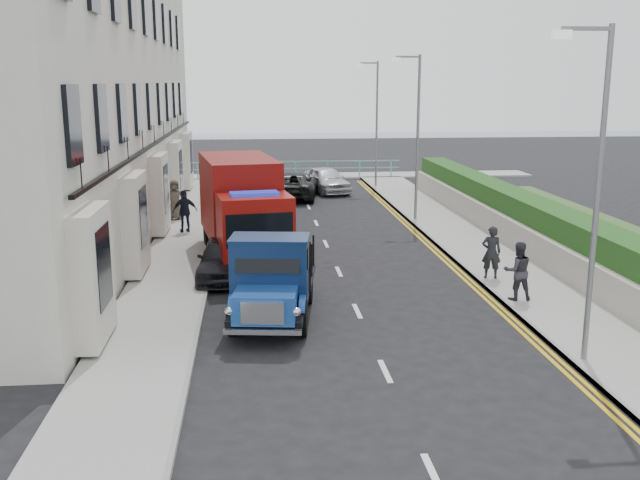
{
  "coord_description": "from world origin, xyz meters",
  "views": [
    {
      "loc": [
        -2.68,
        -15.7,
        5.9
      ],
      "look_at": [
        -0.75,
        4.42,
        1.4
      ],
      "focal_mm": 40.0,
      "sensor_mm": 36.0,
      "label": 1
    }
  ],
  "objects_px": {
    "bedford_lorry": "(271,285)",
    "parked_car_front": "(224,258)",
    "red_lorry": "(242,207)",
    "pedestrian_east_near": "(491,252)",
    "lamp_far": "(375,117)",
    "lamp_near": "(593,178)",
    "lamp_mid": "(415,128)"
  },
  "relations": [
    {
      "from": "lamp_mid",
      "to": "bedford_lorry",
      "type": "xyz_separation_m",
      "value": [
        -6.45,
        -12.83,
        -2.97
      ]
    },
    {
      "from": "pedestrian_east_near",
      "to": "lamp_far",
      "type": "bearing_deg",
      "value": -78.99
    },
    {
      "from": "lamp_near",
      "to": "pedestrian_east_near",
      "type": "relative_size",
      "value": 4.39
    },
    {
      "from": "lamp_far",
      "to": "pedestrian_east_near",
      "type": "height_order",
      "value": "lamp_far"
    },
    {
      "from": "lamp_mid",
      "to": "red_lorry",
      "type": "xyz_separation_m",
      "value": [
        -7.22,
        -6.05,
        -2.19
      ]
    },
    {
      "from": "red_lorry",
      "to": "lamp_far",
      "type": "bearing_deg",
      "value": 56.65
    },
    {
      "from": "parked_car_front",
      "to": "lamp_far",
      "type": "bearing_deg",
      "value": 69.51
    },
    {
      "from": "lamp_near",
      "to": "red_lorry",
      "type": "distance_m",
      "value": 12.48
    },
    {
      "from": "bedford_lorry",
      "to": "pedestrian_east_near",
      "type": "relative_size",
      "value": 3.07
    },
    {
      "from": "lamp_near",
      "to": "lamp_mid",
      "type": "xyz_separation_m",
      "value": [
        0.0,
        16.0,
        0.0
      ]
    },
    {
      "from": "bedford_lorry",
      "to": "red_lorry",
      "type": "bearing_deg",
      "value": 104.04
    },
    {
      "from": "lamp_near",
      "to": "red_lorry",
      "type": "xyz_separation_m",
      "value": [
        -7.22,
        9.95,
        -2.19
      ]
    },
    {
      "from": "bedford_lorry",
      "to": "pedestrian_east_near",
      "type": "bearing_deg",
      "value": 33.58
    },
    {
      "from": "lamp_mid",
      "to": "red_lorry",
      "type": "height_order",
      "value": "lamp_mid"
    },
    {
      "from": "lamp_far",
      "to": "parked_car_front",
      "type": "height_order",
      "value": "lamp_far"
    },
    {
      "from": "lamp_mid",
      "to": "lamp_near",
      "type": "bearing_deg",
      "value": -90.0
    },
    {
      "from": "lamp_near",
      "to": "pedestrian_east_near",
      "type": "xyz_separation_m",
      "value": [
        0.22,
        6.42,
        -3.08
      ]
    },
    {
      "from": "lamp_far",
      "to": "pedestrian_east_near",
      "type": "relative_size",
      "value": 4.39
    },
    {
      "from": "lamp_near",
      "to": "bedford_lorry",
      "type": "distance_m",
      "value": 7.78
    },
    {
      "from": "parked_car_front",
      "to": "pedestrian_east_near",
      "type": "bearing_deg",
      "value": -5.88
    },
    {
      "from": "bedford_lorry",
      "to": "pedestrian_east_near",
      "type": "distance_m",
      "value": 7.43
    },
    {
      "from": "lamp_mid",
      "to": "parked_car_front",
      "type": "relative_size",
      "value": 1.89
    },
    {
      "from": "bedford_lorry",
      "to": "parked_car_front",
      "type": "xyz_separation_m",
      "value": [
        -1.33,
        4.42,
        -0.4
      ]
    },
    {
      "from": "lamp_near",
      "to": "parked_car_front",
      "type": "xyz_separation_m",
      "value": [
        -7.78,
        7.58,
        -3.37
      ]
    },
    {
      "from": "lamp_mid",
      "to": "lamp_far",
      "type": "relative_size",
      "value": 1.0
    },
    {
      "from": "lamp_near",
      "to": "pedestrian_east_near",
      "type": "bearing_deg",
      "value": 88.01
    },
    {
      "from": "lamp_far",
      "to": "bedford_lorry",
      "type": "height_order",
      "value": "lamp_far"
    },
    {
      "from": "lamp_near",
      "to": "pedestrian_east_near",
      "type": "distance_m",
      "value": 7.12
    },
    {
      "from": "bedford_lorry",
      "to": "pedestrian_east_near",
      "type": "xyz_separation_m",
      "value": [
        6.67,
        3.25,
        -0.11
      ]
    },
    {
      "from": "bedford_lorry",
      "to": "lamp_near",
      "type": "bearing_deg",
      "value": -18.54
    },
    {
      "from": "pedestrian_east_near",
      "to": "red_lorry",
      "type": "bearing_deg",
      "value": -15.02
    },
    {
      "from": "parked_car_front",
      "to": "pedestrian_east_near",
      "type": "height_order",
      "value": "pedestrian_east_near"
    }
  ]
}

